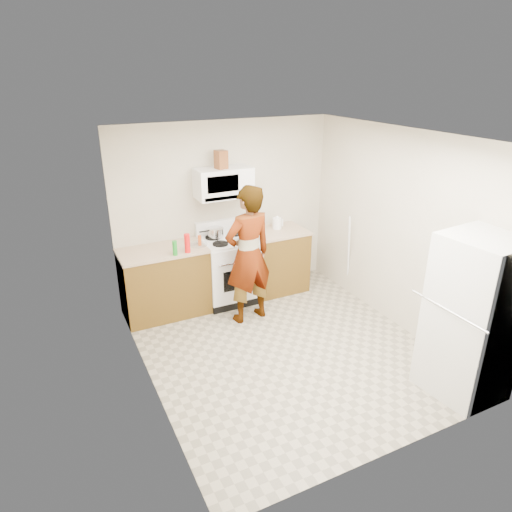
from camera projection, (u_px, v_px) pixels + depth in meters
floor at (286, 349)px, 5.49m from camera, size 3.60×3.60×0.00m
back_wall at (226, 210)px, 6.50m from camera, size 3.20×0.02×2.50m
right_wall at (400, 231)px, 5.66m from camera, size 0.02×3.60×2.50m
cabinet_left at (165, 283)px, 6.13m from camera, size 1.12×0.62×0.90m
counter_left at (162, 251)px, 5.95m from camera, size 1.14×0.64×0.03m
cabinet_right at (277, 261)px, 6.83m from camera, size 0.80×0.62×0.90m
counter_right at (278, 232)px, 6.65m from camera, size 0.82×0.64×0.03m
gas_range at (229, 268)px, 6.49m from camera, size 0.76×0.65×1.13m
microwave at (223, 183)px, 6.13m from camera, size 0.76×0.38×0.40m
person at (248, 255)px, 5.82m from camera, size 0.72×0.53×1.83m
fridge at (472, 317)px, 4.51m from camera, size 0.76×0.76×1.70m
kettle at (277, 223)px, 6.70m from camera, size 0.14×0.14×0.16m
jug at (221, 160)px, 5.96m from camera, size 0.16×0.16×0.24m
saucepan at (216, 232)px, 6.34m from camera, size 0.28×0.28×0.12m
tray at (243, 239)px, 6.24m from camera, size 0.27×0.20×0.05m
bottle_spray at (187, 243)px, 5.81m from camera, size 0.09×0.09×0.25m
bottle_hot_sauce at (200, 240)px, 6.06m from camera, size 0.06×0.06×0.14m
bottle_green_cap at (175, 248)px, 5.74m from camera, size 0.06×0.06×0.19m
pot_lid at (198, 244)px, 6.10m from camera, size 0.33×0.33×0.01m
broom at (349, 254)px, 6.65m from camera, size 0.22×0.18×1.21m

